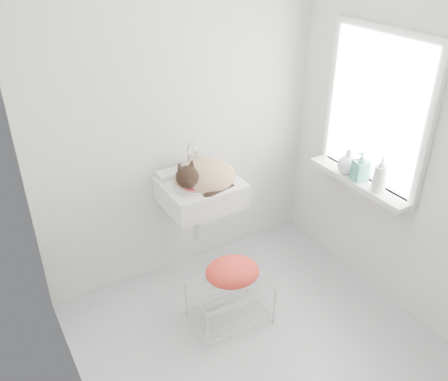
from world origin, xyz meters
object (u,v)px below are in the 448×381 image
cat (203,177)px  wire_rack (229,302)px  bottle_a (377,190)px  sink (201,182)px  bottle_c (346,173)px  bottle_b (359,180)px

cat → wire_rack: 0.89m
wire_rack → bottle_a: bearing=-11.8°
sink → bottle_c: size_ratio=2.91×
sink → cat: bearing=-56.4°
wire_rack → cat: bearing=81.2°
sink → wire_rack: 0.87m
wire_rack → bottle_a: size_ratio=2.39×
bottle_a → bottle_c: 0.30m
wire_rack → sink: bearing=82.8°
cat → bottle_b: 1.11m
wire_rack → bottle_c: 1.26m
wire_rack → bottle_b: bearing=-2.2°
wire_rack → bottle_c: (1.05, 0.08, 0.70)m
wire_rack → bottle_b: size_ratio=2.35×
sink → wire_rack: (-0.06, -0.51, -0.70)m
bottle_c → bottle_b: bearing=-90.0°
sink → bottle_a: size_ratio=2.55×
bottle_a → bottle_c: size_ratio=1.14×
cat → wire_rack: (-0.08, -0.49, -0.74)m
bottle_b → wire_rack: bearing=177.8°
cat → bottle_b: cat is taller
bottle_b → bottle_c: (0.00, 0.13, 0.00)m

